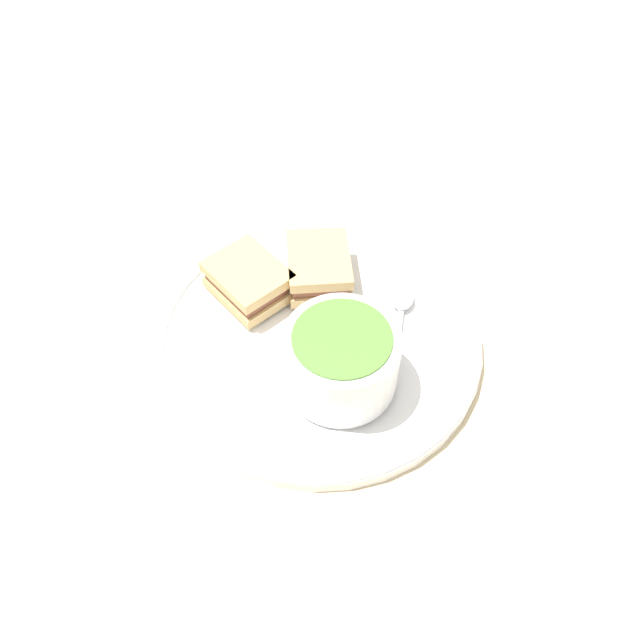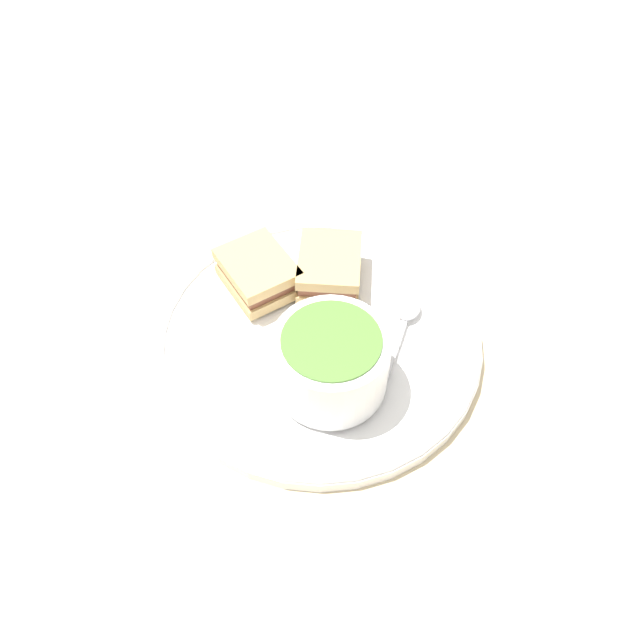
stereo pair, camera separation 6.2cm
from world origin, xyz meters
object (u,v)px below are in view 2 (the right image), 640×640
soup_bowl (331,361)px  spoon (407,314)px  sandwich_half_far (258,273)px  sandwich_half_near (329,268)px

soup_bowl → spoon: 0.12m
spoon → sandwich_half_far: size_ratio=0.98×
sandwich_half_near → spoon: bearing=-145.6°
soup_bowl → sandwich_half_near: size_ratio=1.04×
spoon → sandwich_half_near: bearing=76.2°
sandwich_half_near → sandwich_half_far: bearing=73.1°
sandwich_half_near → sandwich_half_far: size_ratio=1.12×
soup_bowl → sandwich_half_near: 0.14m
soup_bowl → sandwich_half_near: (0.12, -0.05, -0.02)m
sandwich_half_far → spoon: bearing=-128.5°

